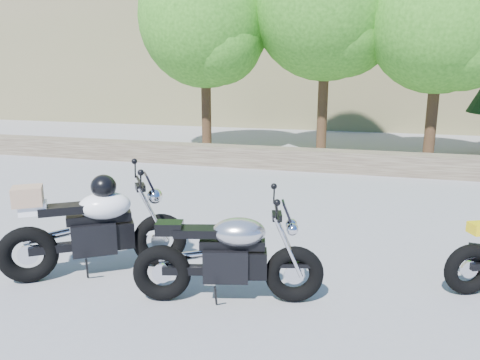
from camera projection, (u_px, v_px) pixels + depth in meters
name	position (u px, v px, depth m)	size (l,w,h in m)	color
ground	(207.00, 248.00, 6.47)	(90.00, 90.00, 0.00)	gray
stone_wall	(280.00, 158.00, 11.57)	(22.00, 0.55, 0.50)	brown
tree_decid_left	(208.00, 23.00, 12.92)	(3.67, 3.67, 5.62)	#382314
tree_decid_mid	(330.00, 5.00, 12.36)	(4.08, 4.08, 6.24)	#382314
tree_decid_right	(446.00, 22.00, 11.21)	(3.54, 3.54, 5.41)	#382314
silver_bike	(229.00, 257.00, 4.89)	(2.00, 0.75, 1.02)	black
white_bike	(94.00, 227.00, 5.54)	(1.92, 1.35, 1.22)	black
backpack	(478.00, 259.00, 5.69)	(0.26, 0.24, 0.33)	black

